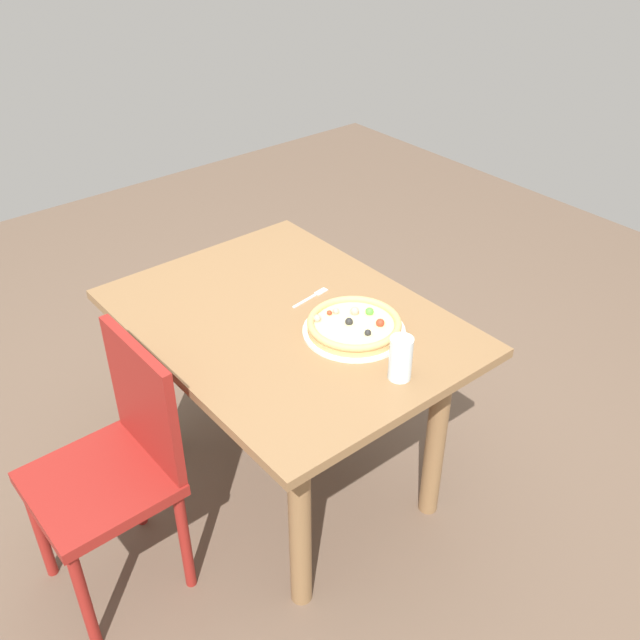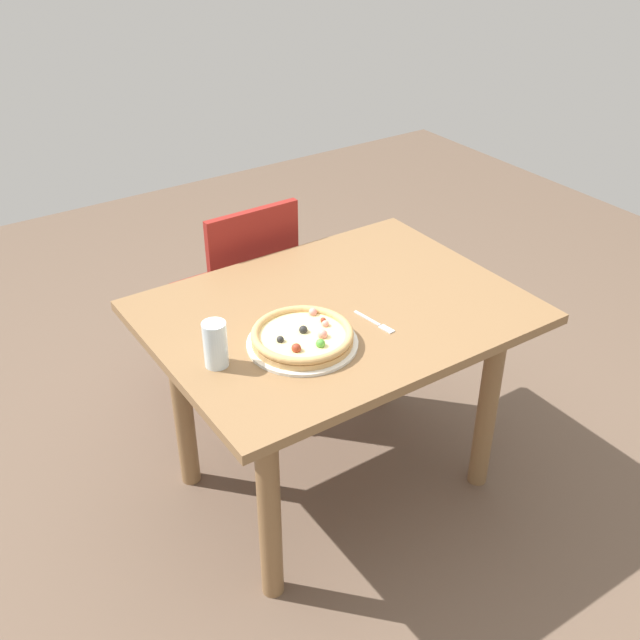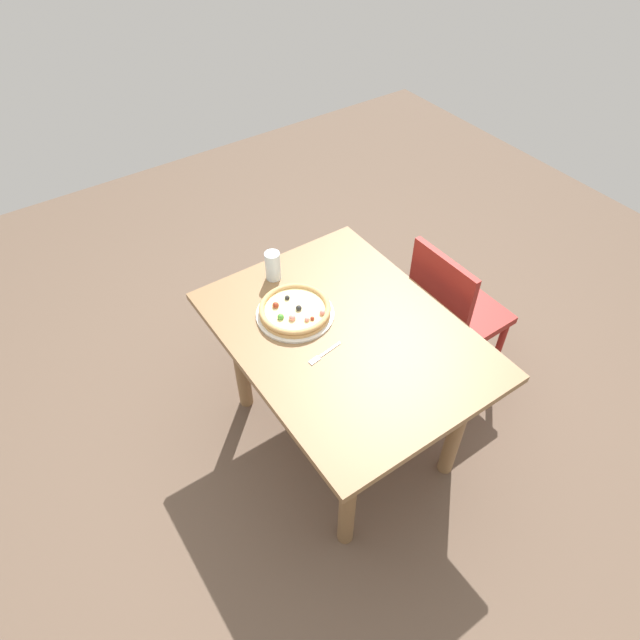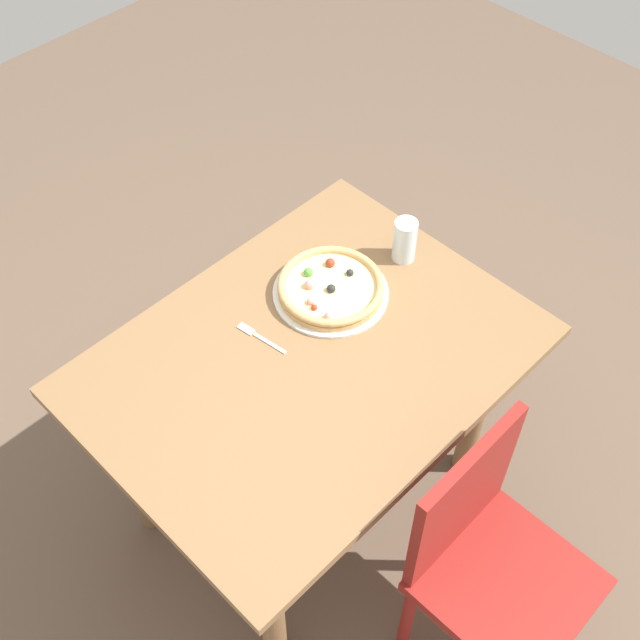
{
  "view_description": "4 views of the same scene",
  "coord_description": "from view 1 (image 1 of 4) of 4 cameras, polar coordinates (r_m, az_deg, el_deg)",
  "views": [
    {
      "loc": [
        1.6,
        -1.17,
        2.08
      ],
      "look_at": [
        0.1,
        0.06,
        0.77
      ],
      "focal_mm": 40.13,
      "sensor_mm": 36.0,
      "label": 1
    },
    {
      "loc": [
        1.19,
        1.69,
        2.0
      ],
      "look_at": [
        0.1,
        0.06,
        0.77
      ],
      "focal_mm": 42.13,
      "sensor_mm": 36.0,
      "label": 2
    },
    {
      "loc": [
        -1.24,
        0.98,
        2.42
      ],
      "look_at": [
        0.1,
        0.06,
        0.77
      ],
      "focal_mm": 31.19,
      "sensor_mm": 36.0,
      "label": 3
    },
    {
      "loc": [
        -0.93,
        -0.97,
        2.52
      ],
      "look_at": [
        0.1,
        0.06,
        0.77
      ],
      "focal_mm": 46.17,
      "sensor_mm": 36.0,
      "label": 4
    }
  ],
  "objects": [
    {
      "name": "chair_near",
      "position": [
        2.31,
        -15.91,
        -10.95
      ],
      "size": [
        0.4,
        0.4,
        0.89
      ],
      "rotation": [
        0.0,
        0.0,
        3.15
      ],
      "color": "maroon",
      "rests_on": "ground"
    },
    {
      "name": "ground_plane",
      "position": [
        2.87,
        -2.25,
        -12.39
      ],
      "size": [
        6.0,
        6.0,
        0.0
      ],
      "primitive_type": "plane",
      "color": "brown"
    },
    {
      "name": "plate",
      "position": [
        2.31,
        2.73,
        -0.89
      ],
      "size": [
        0.33,
        0.33,
        0.01
      ],
      "primitive_type": "cylinder",
      "color": "silver",
      "rests_on": "dining_table"
    },
    {
      "name": "drinking_glass",
      "position": [
        2.1,
        6.45,
        -3.05
      ],
      "size": [
        0.07,
        0.07,
        0.14
      ],
      "primitive_type": "cylinder",
      "color": "silver",
      "rests_on": "dining_table"
    },
    {
      "name": "fork",
      "position": [
        2.49,
        -0.57,
        1.9
      ],
      "size": [
        0.04,
        0.17,
        0.0
      ],
      "rotation": [
        0.0,
        0.0,
        1.71
      ],
      "color": "silver",
      "rests_on": "dining_table"
    },
    {
      "name": "dining_table",
      "position": [
        2.46,
        -2.57,
        -2.26
      ],
      "size": [
        1.18,
        0.89,
        0.75
      ],
      "color": "olive",
      "rests_on": "ground"
    },
    {
      "name": "pizza",
      "position": [
        2.3,
        2.74,
        -0.36
      ],
      "size": [
        0.31,
        0.31,
        0.05
      ],
      "color": "tan",
      "rests_on": "plate"
    }
  ]
}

